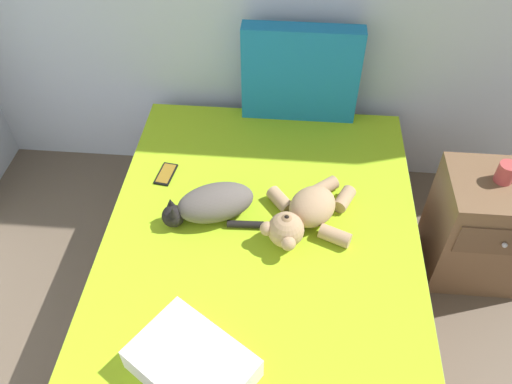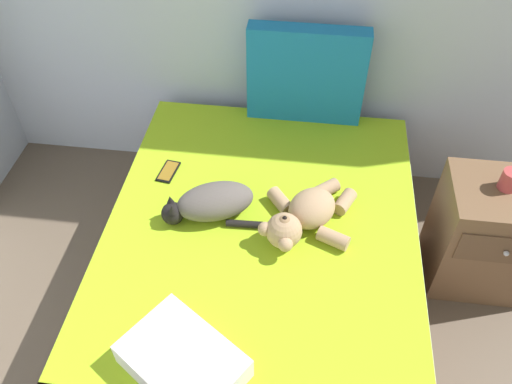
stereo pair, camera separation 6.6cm
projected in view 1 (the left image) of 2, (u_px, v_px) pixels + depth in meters
bed at (260, 281)px, 2.35m from camera, size 1.41×1.99×0.50m
patterned_cushion at (300, 74)px, 2.62m from camera, size 0.60×0.10×0.52m
cat at (211, 204)px, 2.25m from camera, size 0.44×0.30×0.15m
teddy_bear at (305, 214)px, 2.21m from camera, size 0.42×0.48×0.16m
cell_phone at (166, 174)px, 2.47m from camera, size 0.09×0.16×0.01m
throw_pillow at (192, 364)px, 1.75m from camera, size 0.49×0.45×0.11m
nightstand at (484, 227)px, 2.50m from camera, size 0.48×0.42×0.60m
mug at (506, 173)px, 2.26m from camera, size 0.12×0.08×0.09m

